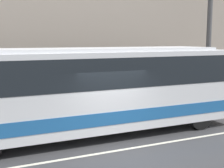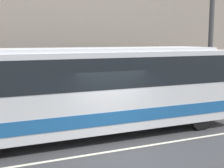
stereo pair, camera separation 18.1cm
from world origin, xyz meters
name	(u,v)px [view 1 (the left image)]	position (x,y,z in m)	size (l,w,h in m)	color
ground_plane	(121,150)	(0.00, 0.00, 0.00)	(60.00, 60.00, 0.00)	#38383A
sidewalk	(72,113)	(0.00, 5.16, 0.09)	(60.00, 2.33, 0.18)	gray
building_facade	(62,3)	(0.00, 6.47, 5.32)	(60.00, 0.35, 11.03)	gray
lane_stripe	(121,150)	(0.00, 0.00, 0.00)	(54.00, 0.14, 0.01)	beige
transit_bus	(86,87)	(-0.46, 1.95, 1.83)	(11.96, 2.62, 3.24)	silver
utility_pole_near	(209,38)	(7.44, 4.44, 3.61)	(0.26, 0.26, 6.87)	#4C4C4F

